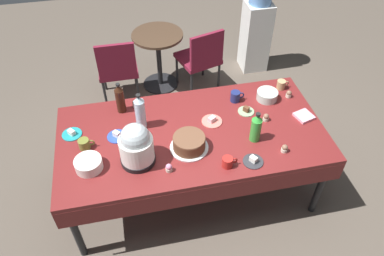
{
  "coord_description": "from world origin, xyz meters",
  "views": [
    {
      "loc": [
        -0.45,
        -2.13,
        2.89
      ],
      "look_at": [
        0.0,
        0.0,
        0.8
      ],
      "focal_mm": 34.61,
      "sensor_mm": 36.0,
      "label": 1
    }
  ],
  "objects_px": {
    "maroon_chair_left": "(118,67)",
    "cupcake_mint": "(266,117)",
    "ceramic_snack_bowl": "(89,164)",
    "dessert_plate_coral": "(212,121)",
    "dessert_plate_charcoal": "(253,161)",
    "maroon_chair_right": "(201,57)",
    "coffee_mug_olive": "(84,144)",
    "dessert_plate_teal": "(72,134)",
    "coffee_mug_navy": "(236,96)",
    "dessert_plate_cobalt": "(117,136)",
    "soda_bottle_water": "(140,112)",
    "glass_salad_bowl": "(267,95)",
    "coffee_mug_red": "(228,162)",
    "water_cooler": "(257,27)",
    "coffee_mug_tan": "(281,85)",
    "cupcake_lemon": "(289,94)",
    "round_cafe_table": "(158,51)",
    "cupcake_cocoa": "(135,104)",
    "frosted_layer_cake": "(189,143)",
    "potluck_table": "(192,138)",
    "soda_bottle_cola": "(120,99)",
    "soda_bottle_lime_soda": "(256,128)",
    "slow_cooker": "(136,145)",
    "cupcake_berry": "(169,168)",
    "dessert_plate_sage": "(246,111)"
  },
  "relations": [
    {
      "from": "slow_cooker",
      "to": "cupcake_berry",
      "type": "height_order",
      "value": "slow_cooker"
    },
    {
      "from": "cupcake_lemon",
      "to": "round_cafe_table",
      "type": "relative_size",
      "value": 0.09
    },
    {
      "from": "ceramic_snack_bowl",
      "to": "dessert_plate_coral",
      "type": "xyz_separation_m",
      "value": [
        1.03,
        0.3,
        -0.03
      ]
    },
    {
      "from": "soda_bottle_water",
      "to": "coffee_mug_navy",
      "type": "bearing_deg",
      "value": 10.34
    },
    {
      "from": "coffee_mug_tan",
      "to": "dessert_plate_teal",
      "type": "bearing_deg",
      "value": -173.22
    },
    {
      "from": "maroon_chair_right",
      "to": "dessert_plate_cobalt",
      "type": "bearing_deg",
      "value": -126.48
    },
    {
      "from": "dessert_plate_cobalt",
      "to": "dessert_plate_charcoal",
      "type": "bearing_deg",
      "value": -26.04
    },
    {
      "from": "coffee_mug_olive",
      "to": "ceramic_snack_bowl",
      "type": "bearing_deg",
      "value": -82.37
    },
    {
      "from": "cupcake_cocoa",
      "to": "cupcake_berry",
      "type": "height_order",
      "value": "same"
    },
    {
      "from": "dessert_plate_charcoal",
      "to": "coffee_mug_navy",
      "type": "relative_size",
      "value": 1.23
    },
    {
      "from": "dessert_plate_cobalt",
      "to": "coffee_mug_olive",
      "type": "xyz_separation_m",
      "value": [
        -0.25,
        -0.07,
        0.03
      ]
    },
    {
      "from": "ceramic_snack_bowl",
      "to": "cupcake_mint",
      "type": "height_order",
      "value": "ceramic_snack_bowl"
    },
    {
      "from": "maroon_chair_left",
      "to": "cupcake_mint",
      "type": "bearing_deg",
      "value": -50.58
    },
    {
      "from": "frosted_layer_cake",
      "to": "cupcake_cocoa",
      "type": "relative_size",
      "value": 4.53
    },
    {
      "from": "water_cooler",
      "to": "glass_salad_bowl",
      "type": "bearing_deg",
      "value": -106.75
    },
    {
      "from": "potluck_table",
      "to": "glass_salad_bowl",
      "type": "height_order",
      "value": "glass_salad_bowl"
    },
    {
      "from": "dessert_plate_teal",
      "to": "cupcake_cocoa",
      "type": "distance_m",
      "value": 0.6
    },
    {
      "from": "frosted_layer_cake",
      "to": "maroon_chair_left",
      "type": "distance_m",
      "value": 1.74
    },
    {
      "from": "dessert_plate_teal",
      "to": "coffee_mug_navy",
      "type": "relative_size",
      "value": 1.27
    },
    {
      "from": "dessert_plate_charcoal",
      "to": "soda_bottle_water",
      "type": "bearing_deg",
      "value": 143.85
    },
    {
      "from": "dessert_plate_teal",
      "to": "cupcake_cocoa",
      "type": "bearing_deg",
      "value": 24.39
    },
    {
      "from": "cupcake_lemon",
      "to": "coffee_mug_navy",
      "type": "xyz_separation_m",
      "value": [
        -0.49,
        0.05,
        0.02
      ]
    },
    {
      "from": "dessert_plate_charcoal",
      "to": "maroon_chair_right",
      "type": "xyz_separation_m",
      "value": [
        0.03,
        1.88,
        -0.27
      ]
    },
    {
      "from": "cupcake_mint",
      "to": "soda_bottle_water",
      "type": "distance_m",
      "value": 1.06
    },
    {
      "from": "frosted_layer_cake",
      "to": "slow_cooker",
      "type": "xyz_separation_m",
      "value": [
        -0.41,
        -0.05,
        0.11
      ]
    },
    {
      "from": "dessert_plate_sage",
      "to": "round_cafe_table",
      "type": "height_order",
      "value": "dessert_plate_sage"
    },
    {
      "from": "water_cooler",
      "to": "coffee_mug_red",
      "type": "bearing_deg",
      "value": -114.73
    },
    {
      "from": "coffee_mug_olive",
      "to": "dessert_plate_cobalt",
      "type": "bearing_deg",
      "value": 15.81
    },
    {
      "from": "maroon_chair_left",
      "to": "coffee_mug_olive",
      "type": "bearing_deg",
      "value": -102.04
    },
    {
      "from": "glass_salad_bowl",
      "to": "coffee_mug_navy",
      "type": "height_order",
      "value": "coffee_mug_navy"
    },
    {
      "from": "potluck_table",
      "to": "glass_salad_bowl",
      "type": "xyz_separation_m",
      "value": [
        0.76,
        0.29,
        0.1
      ]
    },
    {
      "from": "cupcake_berry",
      "to": "round_cafe_table",
      "type": "bearing_deg",
      "value": 84.38
    },
    {
      "from": "slow_cooker",
      "to": "water_cooler",
      "type": "distance_m",
      "value": 2.69
    },
    {
      "from": "dessert_plate_teal",
      "to": "coffee_mug_olive",
      "type": "bearing_deg",
      "value": -58.25
    },
    {
      "from": "potluck_table",
      "to": "soda_bottle_lime_soda",
      "type": "xyz_separation_m",
      "value": [
        0.48,
        -0.18,
        0.19
      ]
    },
    {
      "from": "cupcake_cocoa",
      "to": "cupcake_lemon",
      "type": "bearing_deg",
      "value": -6.47
    },
    {
      "from": "frosted_layer_cake",
      "to": "soda_bottle_cola",
      "type": "height_order",
      "value": "soda_bottle_cola"
    },
    {
      "from": "dessert_plate_charcoal",
      "to": "dessert_plate_sage",
      "type": "bearing_deg",
      "value": 77.28
    },
    {
      "from": "ceramic_snack_bowl",
      "to": "coffee_mug_tan",
      "type": "bearing_deg",
      "value": 19.25
    },
    {
      "from": "cupcake_lemon",
      "to": "frosted_layer_cake",
      "type": "bearing_deg",
      "value": -156.68
    },
    {
      "from": "maroon_chair_right",
      "to": "frosted_layer_cake",
      "type": "bearing_deg",
      "value": -106.33
    },
    {
      "from": "glass_salad_bowl",
      "to": "ceramic_snack_bowl",
      "type": "height_order",
      "value": "ceramic_snack_bowl"
    },
    {
      "from": "glass_salad_bowl",
      "to": "coffee_mug_red",
      "type": "xyz_separation_m",
      "value": [
        -0.57,
        -0.69,
        0.0
      ]
    },
    {
      "from": "glass_salad_bowl",
      "to": "coffee_mug_olive",
      "type": "distance_m",
      "value": 1.64
    },
    {
      "from": "dessert_plate_charcoal",
      "to": "cupcake_mint",
      "type": "bearing_deg",
      "value": 58.89
    },
    {
      "from": "dessert_plate_coral",
      "to": "coffee_mug_olive",
      "type": "bearing_deg",
      "value": -175.32
    },
    {
      "from": "dessert_plate_coral",
      "to": "dessert_plate_teal",
      "type": "distance_m",
      "value": 1.17
    },
    {
      "from": "water_cooler",
      "to": "coffee_mug_tan",
      "type": "bearing_deg",
      "value": -101.15
    },
    {
      "from": "frosted_layer_cake",
      "to": "potluck_table",
      "type": "bearing_deg",
      "value": 70.7
    },
    {
      "from": "dessert_plate_teal",
      "to": "soda_bottle_cola",
      "type": "xyz_separation_m",
      "value": [
        0.43,
        0.22,
        0.12
      ]
    }
  ]
}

